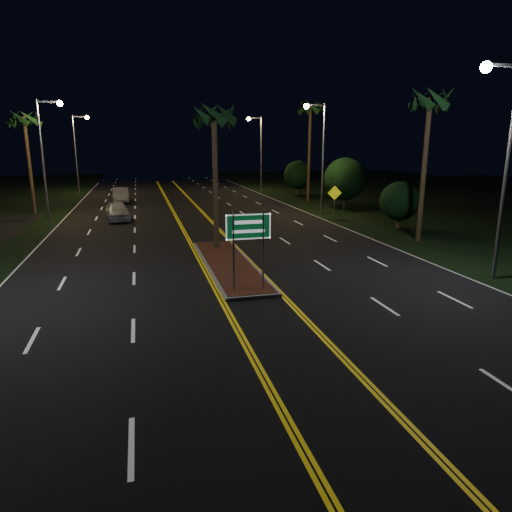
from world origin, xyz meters
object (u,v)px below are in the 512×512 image
object	(u,v)px
palm_left_far	(24,119)
palm_right_far	(310,109)
highway_sign	(248,234)
streetlight_left_far	(78,145)
shrub_far	(298,175)
car_near	(117,210)
palm_median	(214,115)
streetlight_right_mid	(319,146)
median_island	(229,264)
shrub_mid	(345,179)
shrub_near	(400,201)
streetlight_left_mid	(47,146)
streetlight_right_near	(502,148)
streetlight_right_far	(258,145)
palm_right_near	(430,101)
car_far	(121,194)
warning_sign	(334,197)

from	to	relation	value
palm_left_far	palm_right_far	size ratio (longest dim) A/B	0.85
highway_sign	streetlight_left_far	xyz separation A→B (m)	(-10.61, 41.20, 3.25)
shrub_far	car_near	distance (m)	23.73
palm_median	streetlight_right_mid	bearing A→B (deg)	47.30
median_island	shrub_mid	bearing A→B (deg)	50.53
median_island	palm_left_far	world-z (taller)	palm_left_far
palm_left_far	shrub_near	size ratio (longest dim) A/B	2.67
median_island	palm_median	distance (m)	8.00
streetlight_left_mid	shrub_mid	size ratio (longest dim) A/B	1.95
streetlight_right_mid	shrub_mid	distance (m)	4.90
streetlight_right_near	palm_left_far	distance (m)	35.05
highway_sign	streetlight_right_far	size ratio (longest dim) A/B	0.36
palm_median	shrub_mid	bearing A→B (deg)	43.96
palm_left_far	shrub_mid	bearing A→B (deg)	-8.49
streetlight_left_far	palm_median	bearing A→B (deg)	-72.42
streetlight_right_near	shrub_near	bearing A→B (deg)	76.47
streetlight_right_far	palm_right_near	size ratio (longest dim) A/B	0.97
shrub_mid	car_far	xyz separation A→B (m)	(-19.89, 10.44, -1.88)
palm_left_far	car_far	distance (m)	11.69
palm_median	shrub_mid	world-z (taller)	palm_median
palm_median	palm_right_near	distance (m)	12.55
streetlight_right_near	car_far	xyz separation A→B (m)	(-16.50, 32.44, -4.81)
streetlight_left_mid	streetlight_right_far	distance (m)	27.83
streetlight_left_far	highway_sign	bearing A→B (deg)	-75.56
streetlight_right_far	palm_left_far	world-z (taller)	streetlight_right_far
streetlight_left_far	streetlight_right_near	xyz separation A→B (m)	(21.23, -42.00, 0.00)
streetlight_right_mid	shrub_near	world-z (taller)	streetlight_right_mid
shrub_far	warning_sign	size ratio (longest dim) A/B	1.51
streetlight_left_mid	palm_right_near	world-z (taller)	palm_right_near
palm_median	palm_right_far	size ratio (longest dim) A/B	0.81
streetlight_left_far	palm_median	world-z (taller)	streetlight_left_far
streetlight_right_mid	palm_right_far	distance (m)	9.00
shrub_mid	palm_median	bearing A→B (deg)	-136.04
shrub_mid	median_island	bearing A→B (deg)	-129.47
median_island	palm_right_near	bearing A→B (deg)	13.50
streetlight_right_mid	palm_left_far	xyz separation A→B (m)	(-23.41, 6.00, 2.09)
palm_median	shrub_near	world-z (taller)	palm_median
median_island	streetlight_left_mid	distance (m)	20.80
streetlight_right_near	palm_right_near	size ratio (longest dim) A/B	0.97
palm_left_far	shrub_mid	world-z (taller)	palm_left_far
streetlight_left_far	shrub_near	size ratio (longest dim) A/B	2.73
median_island	streetlight_right_mid	size ratio (longest dim) A/B	1.14
streetlight_left_mid	shrub_near	xyz separation A→B (m)	(24.11, -10.00, -3.71)
shrub_far	car_far	world-z (taller)	shrub_far
streetlight_left_mid	streetlight_left_far	distance (m)	20.00
highway_sign	shrub_near	world-z (taller)	highway_sign
shrub_near	streetlight_right_far	bearing A→B (deg)	95.89
car_near	streetlight_right_near	bearing A→B (deg)	-59.06
highway_sign	palm_right_near	distance (m)	15.55
highway_sign	palm_left_far	world-z (taller)	palm_left_far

